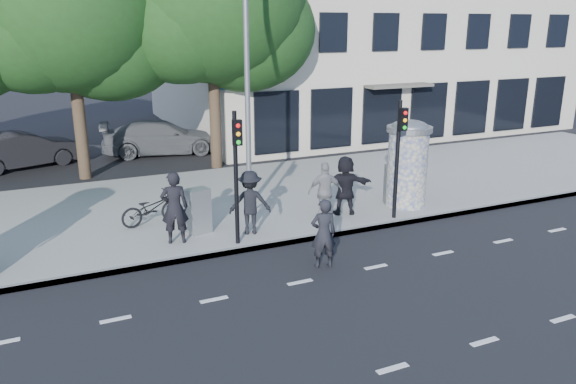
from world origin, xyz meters
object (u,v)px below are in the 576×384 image
traffic_pole_near (236,165)px  cabinet_right (394,185)px  bicycle (151,208)px  ped_f (345,185)px  traffic_pole_far (399,148)px  car_right (162,137)px  ped_e (325,191)px  ad_column_right (408,161)px  cabinet_left (198,211)px  car_mid (24,150)px  ped_b (175,208)px  street_lamp (247,51)px  ped_d (250,202)px  man_road (324,233)px

traffic_pole_near → cabinet_right: bearing=12.0°
bicycle → ped_f: bearing=-116.4°
traffic_pole_far → car_right: 12.62m
traffic_pole_far → car_right: size_ratio=0.66×
car_right → ped_e: bearing=-159.7°
ad_column_right → traffic_pole_far: traffic_pole_far is taller
ped_f → cabinet_left: (-4.34, 0.27, -0.27)m
cabinet_right → car_mid: 14.78m
ad_column_right → ped_b: size_ratio=1.41×
traffic_pole_far → street_lamp: street_lamp is taller
traffic_pole_near → ped_d: size_ratio=1.97×
ad_column_right → ped_d: 5.28m
bicycle → cabinet_right: cabinet_right is taller
street_lamp → car_mid: bearing=125.9°
ad_column_right → street_lamp: size_ratio=0.33×
traffic_pole_far → car_mid: traffic_pole_far is taller
ad_column_right → man_road: bearing=-147.5°
traffic_pole_far → cabinet_left: traffic_pole_far is taller
traffic_pole_near → car_mid: (-4.93, 11.60, -1.50)m
street_lamp → car_mid: street_lamp is taller
street_lamp → ped_b: 5.10m
ped_d → ped_b: bearing=12.2°
ped_e → ped_b: bearing=14.6°
ped_b → man_road: size_ratio=1.12×
ped_d → ped_e: bearing=-160.3°
ped_b → ped_e: ped_b is taller
car_mid → ped_f: bearing=-159.3°
ad_column_right → ped_f: ad_column_right is taller
ad_column_right → cabinet_right: 0.86m
ad_column_right → ped_b: bearing=-178.7°
ped_b → cabinet_left: bearing=-134.4°
street_lamp → ped_d: 4.48m
ped_d → bicycle: 2.92m
ped_d → car_right: size_ratio=0.34×
traffic_pole_near → ped_d: (0.55, 0.60, -1.22)m
traffic_pole_far → bicycle: size_ratio=1.95×
man_road → cabinet_right: (4.09, 3.03, -0.08)m
ped_d → street_lamp: bearing=-94.0°
car_mid → cabinet_left: bearing=-175.9°
bicycle → cabinet_right: (7.26, -1.22, 0.15)m
ad_column_right → traffic_pole_near: bearing=-171.1°
traffic_pole_far → ped_f: bearing=140.8°
ad_column_right → ped_d: (-5.25, -0.31, -0.53)m
traffic_pole_far → car_right: traffic_pole_far is taller
cabinet_right → ped_e: bearing=-148.8°
ped_b → car_mid: 11.41m
cabinet_right → car_right: car_right is taller
man_road → car_mid: (-6.39, 13.45, -0.12)m
ped_b → car_right: (2.04, 11.07, -0.35)m
traffic_pole_far → bicycle: bearing=159.7°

